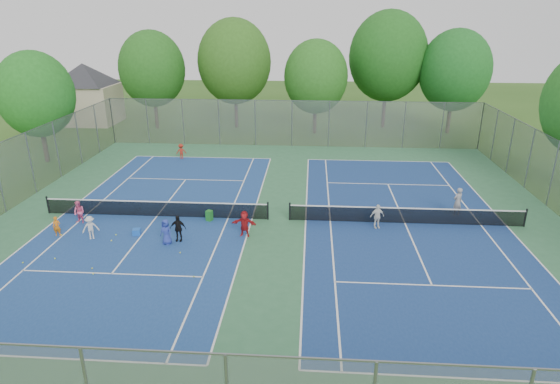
# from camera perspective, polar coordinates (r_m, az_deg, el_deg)

# --- Properties ---
(ground) EXTENTS (120.00, 120.00, 0.00)m
(ground) POSITION_cam_1_polar(r_m,az_deg,el_deg) (26.36, -0.15, -3.41)
(ground) COLOR #2F561A
(ground) RESTS_ON ground
(court_pad) EXTENTS (32.00, 32.00, 0.01)m
(court_pad) POSITION_cam_1_polar(r_m,az_deg,el_deg) (26.36, -0.15, -3.40)
(court_pad) COLOR #306640
(court_pad) RESTS_ON ground
(court_left) EXTENTS (10.97, 23.77, 0.01)m
(court_left) POSITION_cam_1_polar(r_m,az_deg,el_deg) (27.70, -14.77, -2.86)
(court_left) COLOR navy
(court_left) RESTS_ON court_pad
(court_right) EXTENTS (10.97, 23.77, 0.01)m
(court_right) POSITION_cam_1_polar(r_m,az_deg,el_deg) (26.82, 14.97, -3.68)
(court_right) COLOR navy
(court_right) RESTS_ON court_pad
(net_left) EXTENTS (12.87, 0.10, 0.91)m
(net_left) POSITION_cam_1_polar(r_m,az_deg,el_deg) (27.54, -14.85, -2.02)
(net_left) COLOR black
(net_left) RESTS_ON ground
(net_right) EXTENTS (12.87, 0.10, 0.91)m
(net_right) POSITION_cam_1_polar(r_m,az_deg,el_deg) (26.65, 15.06, -2.82)
(net_right) COLOR black
(net_right) RESTS_ON ground
(fence_north) EXTENTS (32.00, 0.10, 4.00)m
(fence_north) POSITION_cam_1_polar(r_m,az_deg,el_deg) (40.98, 1.46, 8.34)
(fence_north) COLOR gray
(fence_north) RESTS_ON ground
(house) EXTENTS (11.03, 11.03, 7.30)m
(house) POSITION_cam_1_polar(r_m,az_deg,el_deg) (53.94, -22.72, 12.17)
(house) COLOR #B7A88C
(house) RESTS_ON ground
(tree_nw) EXTENTS (6.40, 6.40, 9.58)m
(tree_nw) POSITION_cam_1_polar(r_m,az_deg,el_deg) (48.86, -15.34, 14.27)
(tree_nw) COLOR #443326
(tree_nw) RESTS_ON ground
(tree_nl) EXTENTS (7.20, 7.20, 10.69)m
(tree_nl) POSITION_cam_1_polar(r_m,az_deg,el_deg) (47.82, -5.57, 15.54)
(tree_nl) COLOR #443326
(tree_nl) RESTS_ON ground
(tree_nc) EXTENTS (6.00, 6.00, 8.85)m
(tree_nc) POSITION_cam_1_polar(r_m,az_deg,el_deg) (45.32, 4.39, 13.83)
(tree_nc) COLOR #443326
(tree_nc) RESTS_ON ground
(tree_nr) EXTENTS (7.60, 7.60, 11.42)m
(tree_nr) POSITION_cam_1_polar(r_m,az_deg,el_deg) (48.69, 13.03, 15.81)
(tree_nr) COLOR #443326
(tree_nr) RESTS_ON ground
(tree_ne) EXTENTS (6.60, 6.60, 9.77)m
(tree_ne) POSITION_cam_1_polar(r_m,az_deg,el_deg) (48.12, 20.55, 13.71)
(tree_ne) COLOR #443326
(tree_ne) RESTS_ON ground
(tree_side_w) EXTENTS (5.60, 5.60, 8.47)m
(tree_side_w) POSITION_cam_1_polar(r_m,az_deg,el_deg) (40.20, -27.64, 10.50)
(tree_side_w) COLOR #443326
(tree_side_w) RESTS_ON ground
(ball_crate) EXTENTS (0.46, 0.46, 0.33)m
(ball_crate) POSITION_cam_1_polar(r_m,az_deg,el_deg) (25.67, -17.08, -4.67)
(ball_crate) COLOR blue
(ball_crate) RESTS_ON ground
(ball_hopper) EXTENTS (0.41, 0.41, 0.61)m
(ball_hopper) POSITION_cam_1_polar(r_m,az_deg,el_deg) (26.43, -8.62, -2.87)
(ball_hopper) COLOR #24862A
(ball_hopper) RESTS_ON ground
(student_a) EXTENTS (0.44, 0.33, 1.08)m
(student_a) POSITION_cam_1_polar(r_m,az_deg,el_deg) (26.89, -25.57, -3.81)
(student_a) COLOR orange
(student_a) RESTS_ON ground
(student_b) EXTENTS (0.73, 0.64, 1.30)m
(student_b) POSITION_cam_1_polar(r_m,az_deg,el_deg) (27.97, -23.28, -2.29)
(student_b) COLOR #E85A89
(student_b) RESTS_ON ground
(student_c) EXTENTS (0.94, 0.80, 1.26)m
(student_c) POSITION_cam_1_polar(r_m,az_deg,el_deg) (25.80, -22.10, -4.06)
(student_c) COLOR beige
(student_c) RESTS_ON ground
(student_d) EXTENTS (0.82, 0.35, 1.40)m
(student_d) POSITION_cam_1_polar(r_m,az_deg,el_deg) (24.25, -12.32, -4.35)
(student_d) COLOR black
(student_d) RESTS_ON ground
(student_e) EXTENTS (0.76, 0.64, 1.34)m
(student_e) POSITION_cam_1_polar(r_m,az_deg,el_deg) (24.07, -13.73, -4.74)
(student_e) COLOR #283995
(student_e) RESTS_ON ground
(student_f) EXTENTS (1.34, 0.56, 1.40)m
(student_f) POSITION_cam_1_polar(r_m,az_deg,el_deg) (24.27, -4.36, -3.87)
(student_f) COLOR #AB181C
(student_f) RESTS_ON ground
(child_far_baseline) EXTENTS (0.90, 0.68, 1.23)m
(child_far_baseline) POSITION_cam_1_polar(r_m,az_deg,el_deg) (38.28, -11.95, 4.87)
(child_far_baseline) COLOR #A12417
(child_far_baseline) RESTS_ON ground
(instructor) EXTENTS (0.73, 0.65, 1.68)m
(instructor) POSITION_cam_1_polar(r_m,az_deg,el_deg) (28.48, 20.83, -1.12)
(instructor) COLOR gray
(instructor) RESTS_ON ground
(teen_court_b) EXTENTS (0.86, 0.55, 1.36)m
(teen_court_b) POSITION_cam_1_polar(r_m,az_deg,el_deg) (25.65, 11.76, -2.92)
(teen_court_b) COLOR white
(teen_court_b) RESTS_ON ground
(tennis_ball_0) EXTENTS (0.07, 0.07, 0.07)m
(tennis_ball_0) POSITION_cam_1_polar(r_m,az_deg,el_deg) (24.94, -28.85, -7.58)
(tennis_ball_0) COLOR #AFC92E
(tennis_ball_0) RESTS_ON ground
(tennis_ball_1) EXTENTS (0.07, 0.07, 0.07)m
(tennis_ball_1) POSITION_cam_1_polar(r_m,az_deg,el_deg) (24.65, -25.74, -7.34)
(tennis_ball_1) COLOR #C2EC36
(tennis_ball_1) RESTS_ON ground
(tennis_ball_2) EXTENTS (0.07, 0.07, 0.07)m
(tennis_ball_2) POSITION_cam_1_polar(r_m,az_deg,el_deg) (23.08, -21.93, -8.66)
(tennis_ball_2) COLOR gold
(tennis_ball_2) RESTS_ON ground
(tennis_ball_3) EXTENTS (0.07, 0.07, 0.07)m
(tennis_ball_3) POSITION_cam_1_polar(r_m,az_deg,el_deg) (21.17, -10.45, -10.16)
(tennis_ball_3) COLOR #AECA2F
(tennis_ball_3) RESTS_ON ground
(tennis_ball_4) EXTENTS (0.07, 0.07, 0.07)m
(tennis_ball_4) POSITION_cam_1_polar(r_m,az_deg,el_deg) (27.71, -21.98, -3.70)
(tennis_ball_4) COLOR #CFDD33
(tennis_ball_4) RESTS_ON ground
(tennis_ball_5) EXTENTS (0.07, 0.07, 0.07)m
(tennis_ball_5) POSITION_cam_1_polar(r_m,az_deg,el_deg) (23.27, -12.08, -7.27)
(tennis_ball_5) COLOR gold
(tennis_ball_5) RESTS_ON ground
(tennis_ball_6) EXTENTS (0.07, 0.07, 0.07)m
(tennis_ball_6) POSITION_cam_1_polar(r_m,az_deg,el_deg) (25.97, -19.37, -4.98)
(tennis_ball_6) COLOR #C1EA36
(tennis_ball_6) RESTS_ON ground
(tennis_ball_7) EXTENTS (0.07, 0.07, 0.07)m
(tennis_ball_7) POSITION_cam_1_polar(r_m,az_deg,el_deg) (25.40, -19.85, -5.63)
(tennis_ball_7) COLOR #F2F438
(tennis_ball_7) RESTS_ON ground
(tennis_ball_8) EXTENTS (0.07, 0.07, 0.07)m
(tennis_ball_8) POSITION_cam_1_polar(r_m,az_deg,el_deg) (22.61, -21.81, -9.28)
(tennis_ball_8) COLOR #BEDF33
(tennis_ball_8) RESTS_ON ground
(tennis_ball_9) EXTENTS (0.07, 0.07, 0.07)m
(tennis_ball_9) POSITION_cam_1_polar(r_m,az_deg,el_deg) (27.03, -25.09, -4.78)
(tennis_ball_9) COLOR gold
(tennis_ball_9) RESTS_ON ground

